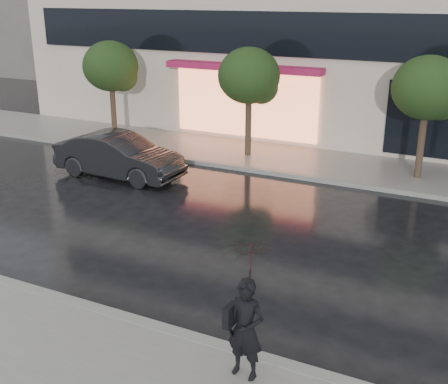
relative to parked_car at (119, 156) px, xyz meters
The scene contains 9 objects.
ground 8.45m from the parked_car, 45.92° to the right, with size 120.00×120.00×0.00m, color black.
sidewalk_far 7.24m from the parked_car, 35.70° to the left, with size 60.00×3.50×0.12m, color slate.
curb_near 9.18m from the parked_car, 50.28° to the right, with size 60.00×0.25×0.14m, color gray.
curb_far 6.38m from the parked_car, 22.76° to the left, with size 60.00×0.25×0.14m, color gray.
tree_far_west 5.50m from the parked_car, 127.75° to the left, with size 2.20×2.20×3.99m.
tree_mid_west 5.41m from the parked_car, 53.83° to the left, with size 2.20×2.20×3.99m.
tree_mid_east 10.01m from the parked_car, 24.09° to the left, with size 2.20×2.20×3.99m.
parked_car is the anchor object (origin of this frame).
pedestrian_with_umbrella 11.05m from the parked_car, 43.41° to the right, with size 0.91×0.93×2.28m.
Camera 1 is at (5.08, -8.21, 5.76)m, focal length 45.00 mm.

